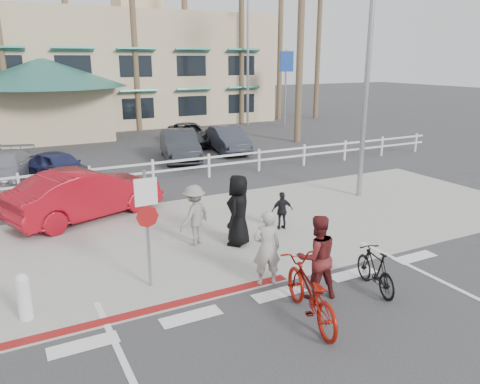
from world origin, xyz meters
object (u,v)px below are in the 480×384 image
bike_red (310,292)px  car_white_sedan (86,194)px  sign_post (147,224)px  bike_black (375,270)px

bike_red → car_white_sedan: 8.50m
bike_red → car_white_sedan: (-2.61, 8.08, 0.20)m
sign_post → car_white_sedan: size_ratio=0.61×
sign_post → bike_black: (4.21, -2.38, -0.98)m
sign_post → car_white_sedan: (-0.36, 5.36, -0.67)m
sign_post → bike_red: (2.25, -2.73, -0.87)m
car_white_sedan → bike_black: bearing=-169.7°
car_white_sedan → bike_red: bearing=177.6°
sign_post → bike_red: 3.64m
bike_red → sign_post: bearing=-38.2°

